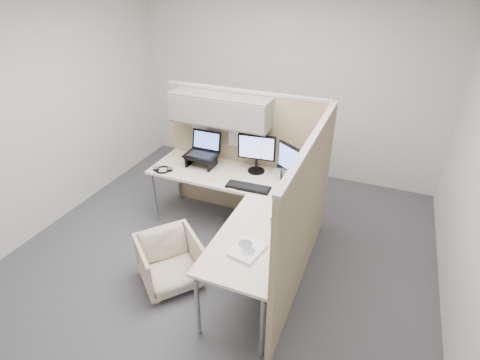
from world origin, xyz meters
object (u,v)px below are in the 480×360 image
at_px(monitor_left, 257,150).
at_px(keyboard, 248,187).
at_px(office_chair, 170,259).
at_px(desk, 238,199).

bearing_deg(monitor_left, keyboard, -88.44).
distance_m(office_chair, keyboard, 1.12).
bearing_deg(keyboard, desk, -106.32).
relative_size(monitor_left, keyboard, 0.96).
relative_size(office_chair, monitor_left, 1.26).
xyz_separation_m(monitor_left, keyboard, (0.05, -0.39, -0.26)).
xyz_separation_m(desk, office_chair, (-0.44, -0.72, -0.39)).
height_order(desk, office_chair, desk).
distance_m(monitor_left, keyboard, 0.48).
bearing_deg(office_chair, desk, 9.42).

